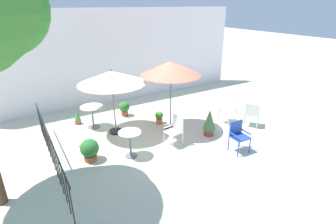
% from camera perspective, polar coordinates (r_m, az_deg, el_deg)
% --- Properties ---
extents(ground_plane, '(60.00, 60.00, 0.00)m').
position_cam_1_polar(ground_plane, '(8.87, 0.48, -4.77)').
color(ground_plane, beige).
extents(villa_facade, '(11.58, 0.30, 3.89)m').
position_cam_1_polar(villa_facade, '(11.82, -10.38, 11.84)').
color(villa_facade, white).
rests_on(villa_facade, ground).
extents(terrace_railing, '(0.03, 5.07, 1.01)m').
position_cam_1_polar(terrace_railing, '(7.52, -24.16, -6.40)').
color(terrace_railing, black).
rests_on(terrace_railing, ground).
extents(patio_umbrella_0, '(2.14, 2.14, 2.18)m').
position_cam_1_polar(patio_umbrella_0, '(8.48, -12.10, 7.24)').
color(patio_umbrella_0, '#2D2D2D').
rests_on(patio_umbrella_0, ground).
extents(patio_umbrella_1, '(1.93, 1.93, 2.44)m').
position_cam_1_polar(patio_umbrella_1, '(8.47, 0.61, 9.33)').
color(patio_umbrella_1, '#2D2D2D').
rests_on(patio_umbrella_1, ground).
extents(cafe_table_0, '(0.77, 0.77, 0.78)m').
position_cam_1_polar(cafe_table_0, '(9.49, -16.08, -0.17)').
color(cafe_table_0, silver).
rests_on(cafe_table_0, ground).
extents(cafe_table_1, '(0.64, 0.64, 0.77)m').
position_cam_1_polar(cafe_table_1, '(7.49, -8.20, -5.94)').
color(cafe_table_1, white).
rests_on(cafe_table_1, ground).
extents(patio_chair_0, '(0.50, 0.46, 0.90)m').
position_cam_1_polar(patio_chair_0, '(7.97, 14.93, -4.62)').
color(patio_chair_0, '#2747A1').
rests_on(patio_chair_0, ground).
extents(patio_chair_1, '(0.52, 0.54, 0.87)m').
position_cam_1_polar(patio_chair_1, '(9.77, 13.09, 0.59)').
color(patio_chair_1, silver).
rests_on(patio_chair_1, ground).
extents(patio_chair_2, '(0.66, 0.67, 0.89)m').
position_cam_1_polar(patio_chair_2, '(9.63, 17.69, -0.13)').
color(patio_chair_2, silver).
rests_on(patio_chair_2, ground).
extents(patio_chair_3, '(0.50, 0.52, 0.92)m').
position_cam_1_polar(patio_chair_3, '(8.05, 1.59, -3.62)').
color(patio_chair_3, silver).
rests_on(patio_chair_3, ground).
extents(potted_plant_0, '(0.52, 0.52, 0.64)m').
position_cam_1_polar(potted_plant_0, '(7.63, -16.58, -7.74)').
color(potted_plant_0, '#A8572C').
rests_on(potted_plant_0, ground).
extents(potted_plant_1, '(0.42, 0.42, 0.90)m').
position_cam_1_polar(potted_plant_1, '(8.71, 8.94, -2.05)').
color(potted_plant_1, '#9A453A').
rests_on(potted_plant_1, ground).
extents(potted_plant_2, '(0.29, 0.29, 0.46)m').
position_cam_1_polar(potted_plant_2, '(9.55, -1.92, -1.07)').
color(potted_plant_2, '#D0673E').
rests_on(potted_plant_2, ground).
extents(potted_plant_3, '(0.43, 0.41, 0.58)m').
position_cam_1_polar(potted_plant_3, '(10.28, -9.44, 0.92)').
color(potted_plant_3, '#9F4833').
rests_on(potted_plant_3, ground).
extents(potted_plant_4, '(0.23, 0.23, 0.58)m').
position_cam_1_polar(potted_plant_4, '(10.01, -19.03, -0.97)').
color(potted_plant_4, '#955239').
rests_on(potted_plant_4, ground).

